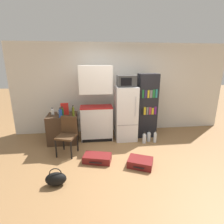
# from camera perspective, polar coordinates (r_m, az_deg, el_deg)

# --- Properties ---
(ground_plane) EXTENTS (24.00, 24.00, 0.00)m
(ground_plane) POSITION_cam_1_polar(r_m,az_deg,el_deg) (3.87, 5.43, -16.53)
(ground_plane) COLOR olive
(wall_back) EXTENTS (6.40, 0.10, 2.61)m
(wall_back) POSITION_cam_1_polar(r_m,az_deg,el_deg) (5.32, 3.34, 7.62)
(wall_back) COLOR silver
(wall_back) RESTS_ON ground_plane
(side_table) EXTENTS (0.75, 0.61, 0.76)m
(side_table) POSITION_cam_1_polar(r_m,az_deg,el_deg) (4.85, -15.72, -5.15)
(side_table) COLOR #422D1E
(side_table) RESTS_ON ground_plane
(kitchen_hutch) EXTENTS (0.86, 0.46, 2.00)m
(kitchen_hutch) POSITION_cam_1_polar(r_m,az_deg,el_deg) (4.70, -5.16, 1.76)
(kitchen_hutch) COLOR white
(kitchen_hutch) RESTS_ON ground_plane
(refrigerator) EXTENTS (0.57, 0.62, 1.46)m
(refrigerator) POSITION_cam_1_polar(r_m,az_deg,el_deg) (4.77, 4.49, -0.44)
(refrigerator) COLOR white
(refrigerator) RESTS_ON ground_plane
(microwave) EXTENTS (0.47, 0.39, 0.29)m
(microwave) POSITION_cam_1_polar(r_m,az_deg,el_deg) (4.60, 4.72, 10.06)
(microwave) COLOR #333333
(microwave) RESTS_ON refrigerator
(bookshelf) EXTENTS (0.53, 0.37, 1.78)m
(bookshelf) POSITION_cam_1_polar(r_m,az_deg,el_deg) (5.00, 11.33, 1.95)
(bookshelf) COLOR black
(bookshelf) RESTS_ON ground_plane
(bottle_blue_soda) EXTENTS (0.08, 0.08, 0.25)m
(bottle_blue_soda) POSITION_cam_1_polar(r_m,az_deg,el_deg) (4.50, -16.48, -0.39)
(bottle_blue_soda) COLOR #1E47A3
(bottle_blue_soda) RESTS_ON side_table
(bottle_milk_white) EXTENTS (0.08, 0.08, 0.18)m
(bottle_milk_white) POSITION_cam_1_polar(r_m,az_deg,el_deg) (4.81, -18.83, 0.11)
(bottle_milk_white) COLOR white
(bottle_milk_white) RESTS_ON side_table
(bottle_olive_oil) EXTENTS (0.06, 0.06, 0.28)m
(bottle_olive_oil) POSITION_cam_1_polar(r_m,az_deg,el_deg) (4.50, -12.53, 0.11)
(bottle_olive_oil) COLOR #566619
(bottle_olive_oil) RESTS_ON side_table
(bottle_green_tall) EXTENTS (0.06, 0.06, 0.25)m
(bottle_green_tall) POSITION_cam_1_polar(r_m,az_deg,el_deg) (4.58, -15.89, -0.04)
(bottle_green_tall) COLOR #1E6028
(bottle_green_tall) RESTS_ON side_table
(bowl) EXTENTS (0.16, 0.16, 0.04)m
(bowl) POSITION_cam_1_polar(r_m,az_deg,el_deg) (4.89, -16.45, -0.08)
(bowl) COLOR silver
(bowl) RESTS_ON side_table
(cereal_box) EXTENTS (0.19, 0.07, 0.30)m
(cereal_box) POSITION_cam_1_polar(r_m,az_deg,el_deg) (4.70, -15.18, 0.98)
(cereal_box) COLOR red
(cereal_box) RESTS_ON side_table
(chair) EXTENTS (0.51, 0.51, 0.87)m
(chair) POSITION_cam_1_polar(r_m,az_deg,el_deg) (4.19, -14.22, -6.38)
(chair) COLOR black
(chair) RESTS_ON ground_plane
(suitcase_large_flat) EXTENTS (0.60, 0.54, 0.16)m
(suitcase_large_flat) POSITION_cam_1_polar(r_m,az_deg,el_deg) (3.80, 9.22, -15.94)
(suitcase_large_flat) COLOR maroon
(suitcase_large_flat) RESTS_ON ground_plane
(suitcase_small_flat) EXTENTS (0.65, 0.46, 0.16)m
(suitcase_small_flat) POSITION_cam_1_polar(r_m,az_deg,el_deg) (3.91, -4.80, -14.80)
(suitcase_small_flat) COLOR maroon
(suitcase_small_flat) RESTS_ON ground_plane
(handbag) EXTENTS (0.36, 0.20, 0.33)m
(handbag) POSITION_cam_1_polar(r_m,az_deg,el_deg) (3.39, -17.84, -20.05)
(handbag) COLOR black
(handbag) RESTS_ON ground_plane
(water_bottle_front) EXTENTS (0.10, 0.10, 0.31)m
(water_bottle_front) POSITION_cam_1_polar(r_m,az_deg,el_deg) (4.76, 10.50, -8.47)
(water_bottle_front) COLOR silver
(water_bottle_front) RESTS_ON ground_plane
(water_bottle_middle) EXTENTS (0.10, 0.10, 0.31)m
(water_bottle_middle) POSITION_cam_1_polar(r_m,az_deg,el_deg) (4.88, 11.92, -7.89)
(water_bottle_middle) COLOR silver
(water_bottle_middle) RESTS_ON ground_plane
(water_bottle_back) EXTENTS (0.08, 0.08, 0.33)m
(water_bottle_back) POSITION_cam_1_polar(r_m,az_deg,el_deg) (4.85, 13.89, -8.03)
(water_bottle_back) COLOR silver
(water_bottle_back) RESTS_ON ground_plane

